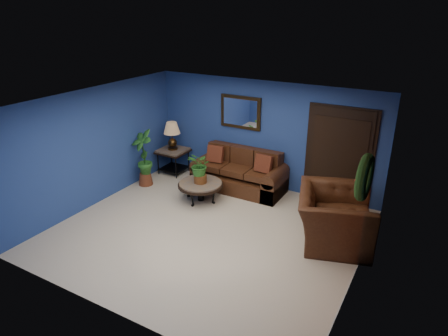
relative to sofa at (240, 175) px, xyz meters
The scene contains 18 objects.
floor 2.14m from the sofa, 79.62° to the right, with size 5.50×5.50×0.00m, color #BEB09E.
wall_back 1.09m from the sofa, 47.71° to the left, with size 5.50×0.04×2.50m, color navy.
wall_left 3.29m from the sofa, 138.70° to the right, with size 0.04×5.00×2.50m, color navy.
wall_right_brick 3.87m from the sofa, 33.60° to the right, with size 0.04×5.00×2.50m, color maroon.
ceiling 3.04m from the sofa, 79.62° to the right, with size 5.50×5.00×0.02m, color silver.
crown_molding 4.29m from the sofa, 33.86° to the right, with size 0.03×5.00×0.14m, color white.
wall_mirror 1.47m from the sofa, 119.97° to the left, with size 1.02×0.06×0.77m, color #452C13.
closet_door 2.29m from the sofa, 10.35° to the left, with size 1.44×0.06×2.18m, color black.
wreath 3.93m from the sofa, 33.47° to the right, with size 0.72×0.72×0.16m, color black.
sofa is the anchor object (origin of this frame).
coffee_table 1.12m from the sofa, 114.35° to the right, with size 0.99×0.99×0.43m.
end_table 1.93m from the sofa, behind, with size 0.70×0.70×0.64m.
table_lamp 2.07m from the sofa, behind, with size 0.41×0.41×0.68m.
side_chair 0.67m from the sofa, ahead, with size 0.44×0.44×0.94m.
armchair 2.81m from the sofa, 25.51° to the right, with size 1.48×1.29×0.96m, color #412412.
coffee_plant 1.22m from the sofa, 114.35° to the right, with size 0.60×0.55×0.69m.
floor_plant 3.14m from the sofa, 29.64° to the right, with size 0.35×0.29×0.78m.
tall_plant 2.32m from the sofa, 154.93° to the right, with size 0.69×0.57×1.37m.
Camera 1 is at (3.54, -5.60, 4.03)m, focal length 32.00 mm.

